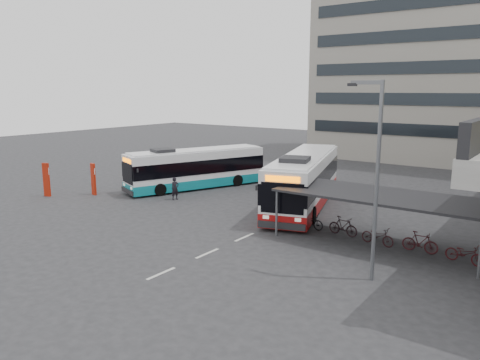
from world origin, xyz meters
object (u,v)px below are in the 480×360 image
Objects in this scene: bus_main at (304,181)px; lamp_post at (375,170)px; bus_teal at (196,169)px; pedestrian at (175,189)px.

lamp_post is at bearing -66.68° from bus_main.
bus_teal is 4.19m from pedestrian.
lamp_post is at bearing -6.62° from bus_teal.
bus_teal is at bearing 144.63° from lamp_post.
lamp_post reaches higher than pedestrian.
pedestrian is (-8.11, -3.60, -0.92)m from bus_main.
lamp_post is (17.46, -9.40, 3.00)m from bus_teal.
bus_main is 8.01× the size of pedestrian.
bus_main is 8.93m from pedestrian.
lamp_post is at bearing -93.45° from pedestrian.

